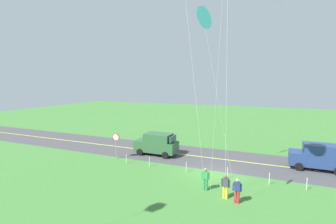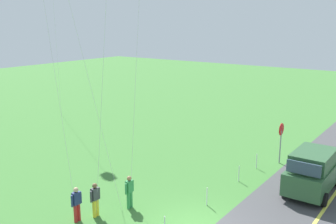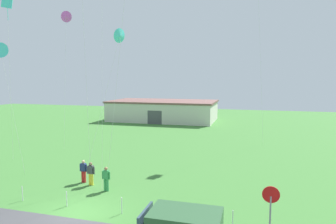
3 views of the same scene
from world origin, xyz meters
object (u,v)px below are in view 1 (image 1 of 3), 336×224
stop_sign (116,141)px  person_child_watcher (237,190)px  person_adult_near (205,178)px  car_suv_foreground (157,144)px  car_parked_west_near (318,156)px  kite_yellow_high (203,19)px  person_adult_companion (225,186)px

stop_sign → person_child_watcher: stop_sign is taller
stop_sign → person_adult_near: 10.59m
car_suv_foreground → person_adult_near: size_ratio=2.75×
car_parked_west_near → person_child_watcher: size_ratio=2.75×
car_parked_west_near → person_child_watcher: 10.54m
car_suv_foreground → car_parked_west_near: 14.79m
car_parked_west_near → car_suv_foreground: bearing=5.6°
car_suv_foreground → person_adult_near: (-6.85, 6.44, -0.29)m
person_adult_near → person_child_watcher: (-2.29, 1.05, 0.00)m
person_adult_near → kite_yellow_high: (-0.86, 4.36, 9.64)m
car_parked_west_near → stop_sign: (17.79, 4.29, 0.65)m
car_suv_foreground → car_parked_west_near: (-14.72, -1.45, 0.00)m
person_child_watcher → stop_sign: bearing=-107.3°
car_parked_west_near → person_child_watcher: car_parked_west_near is taller
person_adult_near → person_child_watcher: same height
car_suv_foreground → stop_sign: stop_sign is taller
stop_sign → person_adult_near: (-9.92, 3.60, -0.94)m
car_suv_foreground → person_adult_companion: 11.00m
car_suv_foreground → car_parked_west_near: bearing=-174.4°
person_child_watcher → person_adult_near: bearing=-111.0°
kite_yellow_high → car_parked_west_near: bearing=-119.8°
car_parked_west_near → person_adult_companion: size_ratio=2.75×
person_child_watcher → kite_yellow_high: kite_yellow_high is taller
car_parked_west_near → person_child_watcher: bearing=58.0°
stop_sign → kite_yellow_high: size_ratio=0.23×
stop_sign → person_adult_companion: (-11.43, 4.30, -0.94)m
person_adult_companion → kite_yellow_high: size_ratio=0.14×
person_adult_near → stop_sign: bearing=65.9°
kite_yellow_high → person_adult_companion: bearing=-100.1°
car_parked_west_near → person_adult_near: car_parked_west_near is taller
person_child_watcher → car_parked_west_near: bearing=151.5°
car_parked_west_near → person_adult_companion: 10.69m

